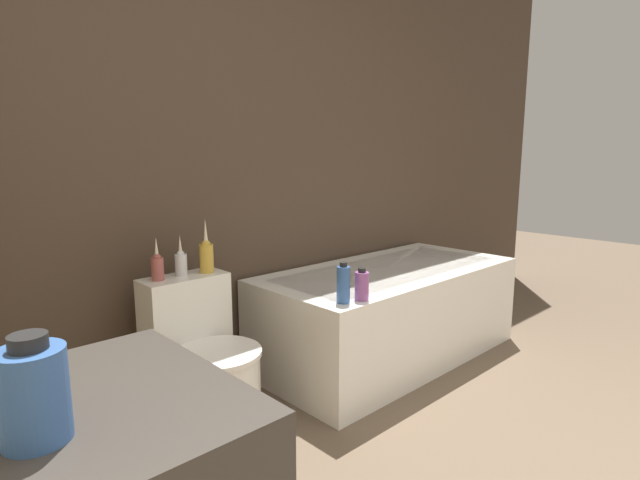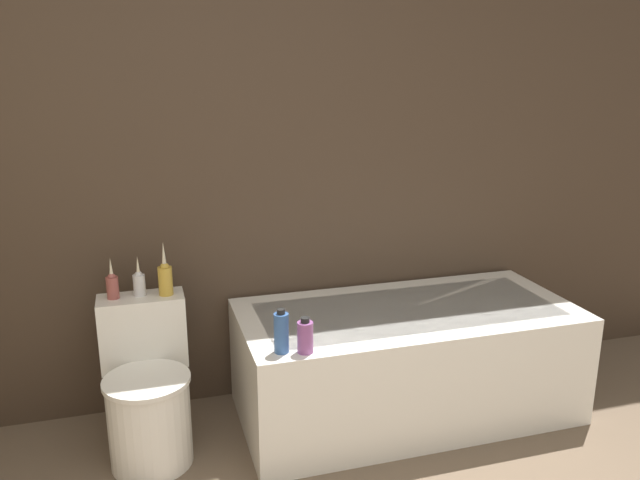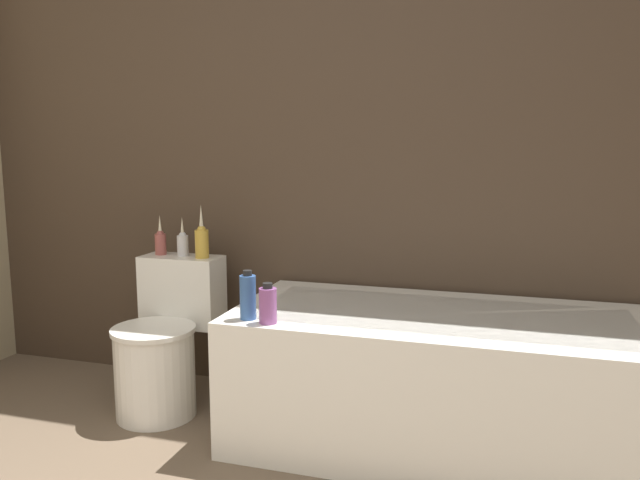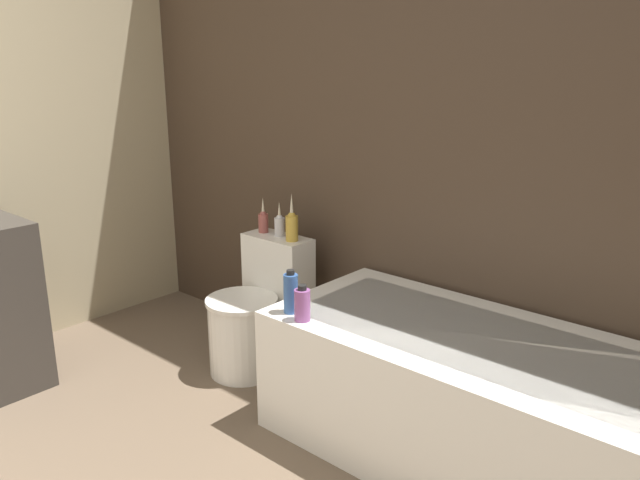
# 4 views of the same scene
# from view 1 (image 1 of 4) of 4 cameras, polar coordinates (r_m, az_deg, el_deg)

# --- Properties ---
(wall_back_tiled) EXTENTS (6.40, 0.06, 2.60)m
(wall_back_tiled) POSITION_cam_1_polar(r_m,az_deg,el_deg) (2.67, -9.42, 11.87)
(wall_back_tiled) COLOR #423326
(wall_back_tiled) RESTS_ON ground_plane
(bathtub) EXTENTS (1.61, 0.76, 0.54)m
(bathtub) POSITION_cam_1_polar(r_m,az_deg,el_deg) (3.01, 7.86, -8.13)
(bathtub) COLOR white
(bathtub) RESTS_ON ground
(toilet) EXTENTS (0.38, 0.53, 0.67)m
(toilet) POSITION_cam_1_polar(r_m,az_deg,el_deg) (2.25, -12.65, -14.18)
(toilet) COLOR white
(toilet) RESTS_ON ground
(soap_bottle_glass) EXTENTS (0.09, 0.09, 0.15)m
(soap_bottle_glass) POSITION_cam_1_polar(r_m,az_deg,el_deg) (0.78, -29.93, -14.93)
(soap_bottle_glass) COLOR #335999
(soap_bottle_glass) RESTS_ON vanity_counter
(vase_gold) EXTENTS (0.05, 0.05, 0.19)m
(vase_gold) POSITION_cam_1_polar(r_m,az_deg,el_deg) (2.22, -18.10, -2.81)
(vase_gold) COLOR #994C47
(vase_gold) RESTS_ON toilet
(vase_silver) EXTENTS (0.05, 0.05, 0.18)m
(vase_silver) POSITION_cam_1_polar(r_m,az_deg,el_deg) (2.28, -15.61, -2.43)
(vase_silver) COLOR silver
(vase_silver) RESTS_ON toilet
(vase_bronze) EXTENTS (0.06, 0.06, 0.24)m
(vase_bronze) POSITION_cam_1_polar(r_m,az_deg,el_deg) (2.30, -12.86, -1.63)
(vase_bronze) COLOR gold
(vase_bronze) RESTS_ON toilet
(shampoo_bottle_tall) EXTENTS (0.06, 0.06, 0.19)m
(shampoo_bottle_tall) POSITION_cam_1_polar(r_m,az_deg,el_deg) (2.24, 2.68, -5.05)
(shampoo_bottle_tall) COLOR #335999
(shampoo_bottle_tall) RESTS_ON bathtub
(shampoo_bottle_short) EXTENTS (0.06, 0.06, 0.15)m
(shampoo_bottle_short) POSITION_cam_1_polar(r_m,az_deg,el_deg) (2.29, 4.80, -5.19)
(shampoo_bottle_short) COLOR #8C4C8C
(shampoo_bottle_short) RESTS_ON bathtub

